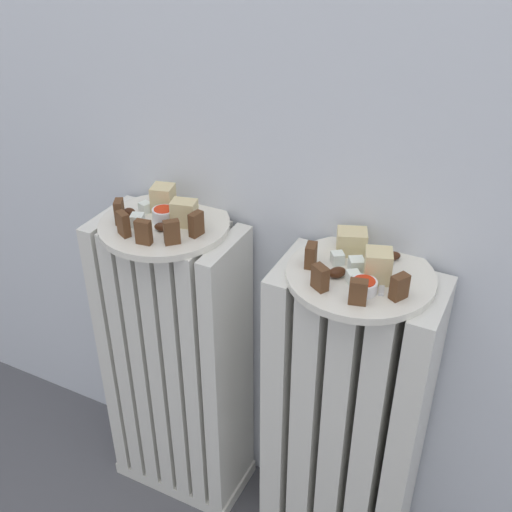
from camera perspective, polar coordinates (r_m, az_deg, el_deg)
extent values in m
cube|color=silver|center=(1.53, -6.35, -18.42)|extent=(0.28, 0.15, 0.03)
cube|color=silver|center=(1.36, -11.54, -7.70)|extent=(0.03, 0.15, 0.62)
cube|color=silver|center=(1.34, -10.14, -8.24)|extent=(0.03, 0.15, 0.62)
cube|color=silver|center=(1.32, -8.70, -8.78)|extent=(0.03, 0.15, 0.62)
cube|color=silver|center=(1.30, -7.20, -9.34)|extent=(0.03, 0.15, 0.62)
cube|color=silver|center=(1.28, -5.67, -9.90)|extent=(0.03, 0.15, 0.62)
cube|color=silver|center=(1.26, -4.08, -10.47)|extent=(0.03, 0.15, 0.62)
cube|color=silver|center=(1.25, -2.45, -11.05)|extent=(0.03, 0.15, 0.62)
cube|color=silver|center=(1.21, 2.90, -12.87)|extent=(0.04, 0.15, 0.62)
cube|color=silver|center=(1.20, 5.44, -13.68)|extent=(0.04, 0.15, 0.62)
cube|color=silver|center=(1.18, 8.05, -14.49)|extent=(0.04, 0.15, 0.62)
cube|color=silver|center=(1.18, 10.73, -15.28)|extent=(0.04, 0.15, 0.62)
cube|color=silver|center=(1.17, 13.46, -16.05)|extent=(0.04, 0.15, 0.62)
cylinder|color=silver|center=(1.12, -8.29, 2.81)|extent=(0.23, 0.23, 0.01)
cylinder|color=silver|center=(0.98, 9.43, -1.81)|extent=(0.23, 0.23, 0.01)
cube|color=#56351E|center=(1.12, -12.27, 3.95)|extent=(0.02, 0.03, 0.04)
cube|color=#56351E|center=(1.07, -11.91, 2.85)|extent=(0.03, 0.02, 0.04)
cube|color=#56351E|center=(1.04, -10.15, 2.14)|extent=(0.03, 0.02, 0.04)
cube|color=#56351E|center=(1.04, -7.63, 2.15)|extent=(0.03, 0.03, 0.04)
cube|color=#56351E|center=(1.06, -5.44, 2.89)|extent=(0.02, 0.03, 0.04)
cube|color=beige|center=(1.09, -6.50, 3.89)|extent=(0.05, 0.04, 0.05)
cube|color=beige|center=(1.14, -8.40, 5.22)|extent=(0.05, 0.05, 0.05)
cube|color=white|center=(1.15, -9.99, 4.36)|extent=(0.02, 0.02, 0.02)
cube|color=white|center=(1.10, -10.68, 3.21)|extent=(0.03, 0.03, 0.02)
ellipsoid|color=#3D1E0F|center=(1.14, -11.43, 3.92)|extent=(0.03, 0.03, 0.01)
ellipsoid|color=#3D1E0F|center=(1.14, -6.79, 4.52)|extent=(0.03, 0.03, 0.02)
ellipsoid|color=#3D1E0F|center=(1.08, -8.45, 2.61)|extent=(0.03, 0.03, 0.02)
cylinder|color=white|center=(1.11, -8.35, 3.64)|extent=(0.04, 0.04, 0.03)
cylinder|color=red|center=(1.10, -8.38, 3.94)|extent=(0.03, 0.03, 0.01)
cube|color=#56351E|center=(0.97, 4.99, 0.06)|extent=(0.02, 0.03, 0.04)
cube|color=#56351E|center=(0.92, 5.83, -1.97)|extent=(0.03, 0.03, 0.04)
cube|color=#56351E|center=(0.90, 9.23, -3.23)|extent=(0.03, 0.02, 0.04)
cube|color=#56351E|center=(0.92, 12.85, -2.75)|extent=(0.03, 0.03, 0.04)
cube|color=beige|center=(1.02, 8.66, 1.28)|extent=(0.06, 0.05, 0.04)
cube|color=beige|center=(0.95, 10.98, -0.86)|extent=(0.05, 0.05, 0.05)
cube|color=white|center=(0.99, 7.38, -0.18)|extent=(0.03, 0.03, 0.02)
cube|color=white|center=(0.98, 9.06, -0.81)|extent=(0.03, 0.03, 0.02)
cube|color=white|center=(1.00, 10.56, -0.16)|extent=(0.03, 0.03, 0.02)
cube|color=white|center=(0.95, 8.79, -1.90)|extent=(0.03, 0.03, 0.02)
ellipsoid|color=#3D1E0F|center=(1.01, 12.16, 0.01)|extent=(0.03, 0.03, 0.01)
ellipsoid|color=#3D1E0F|center=(0.96, 7.36, -1.48)|extent=(0.03, 0.03, 0.02)
cylinder|color=white|center=(0.93, 9.72, -2.73)|extent=(0.04, 0.04, 0.02)
cylinder|color=red|center=(0.93, 9.75, -2.47)|extent=(0.03, 0.03, 0.01)
cube|color=silver|center=(0.96, 11.36, -2.50)|extent=(0.02, 0.06, 0.00)
cube|color=silver|center=(1.00, 11.57, -0.87)|extent=(0.02, 0.03, 0.00)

